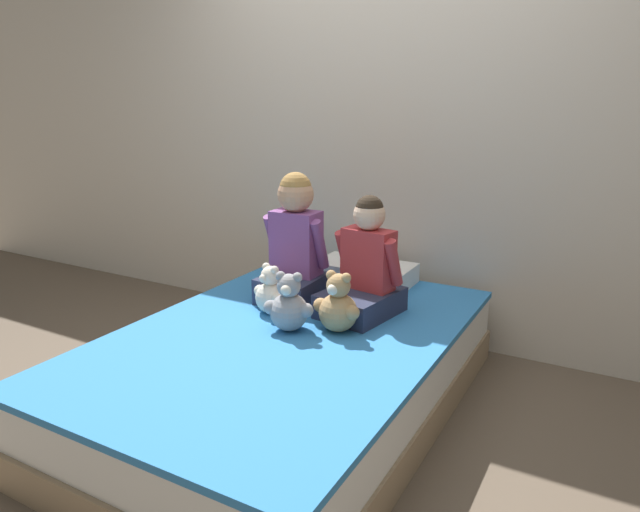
{
  "coord_description": "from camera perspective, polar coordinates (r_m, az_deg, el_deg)",
  "views": [
    {
      "loc": [
        1.3,
        -2.01,
        1.41
      ],
      "look_at": [
        0.0,
        0.31,
        0.67
      ],
      "focal_mm": 32.0,
      "sensor_mm": 36.0,
      "label": 1
    }
  ],
  "objects": [
    {
      "name": "bed",
      "position": [
        2.69,
        -3.33,
        -11.42
      ],
      "size": [
        1.38,
        2.04,
        0.39
      ],
      "color": "#997F60",
      "rests_on": "ground_plane"
    },
    {
      "name": "ground_plane",
      "position": [
        2.78,
        -3.26,
        -14.97
      ],
      "size": [
        14.0,
        14.0,
        0.0
      ],
      "primitive_type": "plane",
      "color": "brown"
    },
    {
      "name": "child_on_left",
      "position": [
        2.92,
        -2.55,
        1.24
      ],
      "size": [
        0.33,
        0.31,
        0.67
      ],
      "rotation": [
        0.0,
        0.0,
        0.01
      ],
      "color": "#282D47",
      "rests_on": "bed"
    },
    {
      "name": "child_on_right",
      "position": [
        2.76,
        4.51,
        -1.39
      ],
      "size": [
        0.37,
        0.44,
        0.58
      ],
      "rotation": [
        0.0,
        0.0,
        -0.17
      ],
      "color": "#282D47",
      "rests_on": "bed"
    },
    {
      "name": "teddy_bear_held_by_right_child",
      "position": [
        2.57,
        1.81,
        -5.06
      ],
      "size": [
        0.23,
        0.18,
        0.28
      ],
      "rotation": [
        0.0,
        0.0,
        -0.09
      ],
      "color": "tan",
      "rests_on": "bed"
    },
    {
      "name": "teddy_bear_between_children",
      "position": [
        2.58,
        -3.09,
        -5.02
      ],
      "size": [
        0.23,
        0.17,
        0.28
      ],
      "rotation": [
        0.0,
        0.0,
        0.26
      ],
      "color": "#939399",
      "rests_on": "bed"
    },
    {
      "name": "teddy_bear_held_by_left_child",
      "position": [
        2.8,
        -4.96,
        -3.66
      ],
      "size": [
        0.2,
        0.16,
        0.25
      ],
      "rotation": [
        0.0,
        0.0,
        -0.36
      ],
      "color": "silver",
      "rests_on": "bed"
    },
    {
      "name": "pillow_at_headboard",
      "position": [
        3.28,
        4.52,
        -1.63
      ],
      "size": [
        0.55,
        0.3,
        0.11
      ],
      "color": "white",
      "rests_on": "bed"
    },
    {
      "name": "wall_behind_bed",
      "position": [
        3.4,
        6.9,
        12.73
      ],
      "size": [
        8.0,
        0.06,
        2.5
      ],
      "color": "beige",
      "rests_on": "ground_plane"
    }
  ]
}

